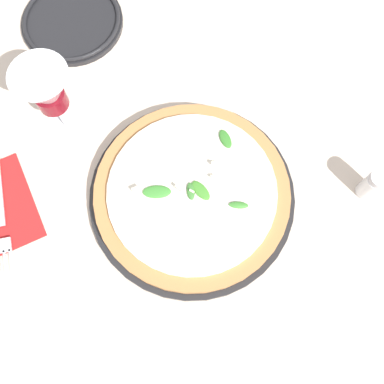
{
  "coord_description": "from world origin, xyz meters",
  "views": [
    {
      "loc": [
        0.18,
        -0.01,
        0.7
      ],
      "look_at": [
        -0.03,
        0.02,
        0.03
      ],
      "focal_mm": 42.0,
      "sensor_mm": 36.0,
      "label": 1
    }
  ],
  "objects_px": {
    "shaker_pepper": "(372,185)",
    "fork": "(0,209)",
    "pizza_arugula_main": "(192,195)",
    "wine_glass": "(48,93)",
    "side_plate_white": "(72,21)"
  },
  "relations": [
    {
      "from": "shaker_pepper",
      "to": "fork",
      "type": "bearing_deg",
      "value": -94.24
    },
    {
      "from": "wine_glass",
      "to": "shaker_pepper",
      "type": "distance_m",
      "value": 0.52
    },
    {
      "from": "wine_glass",
      "to": "shaker_pepper",
      "type": "xyz_separation_m",
      "value": [
        0.18,
        0.48,
        -0.08
      ]
    },
    {
      "from": "shaker_pepper",
      "to": "side_plate_white",
      "type": "bearing_deg",
      "value": -130.52
    },
    {
      "from": "pizza_arugula_main",
      "to": "wine_glass",
      "type": "bearing_deg",
      "value": -128.54
    },
    {
      "from": "wine_glass",
      "to": "fork",
      "type": "xyz_separation_m",
      "value": [
        0.14,
        -0.11,
        -0.1
      ]
    },
    {
      "from": "pizza_arugula_main",
      "to": "side_plate_white",
      "type": "distance_m",
      "value": 0.41
    },
    {
      "from": "pizza_arugula_main",
      "to": "shaker_pepper",
      "type": "distance_m",
      "value": 0.28
    },
    {
      "from": "pizza_arugula_main",
      "to": "fork",
      "type": "height_order",
      "value": "pizza_arugula_main"
    },
    {
      "from": "shaker_pepper",
      "to": "pizza_arugula_main",
      "type": "bearing_deg",
      "value": -95.25
    },
    {
      "from": "wine_glass",
      "to": "shaker_pepper",
      "type": "height_order",
      "value": "wine_glass"
    },
    {
      "from": "pizza_arugula_main",
      "to": "fork",
      "type": "relative_size",
      "value": 1.51
    },
    {
      "from": "wine_glass",
      "to": "side_plate_white",
      "type": "xyz_separation_m",
      "value": [
        -0.21,
        0.02,
        -0.1
      ]
    },
    {
      "from": "pizza_arugula_main",
      "to": "side_plate_white",
      "type": "bearing_deg",
      "value": -154.29
    },
    {
      "from": "pizza_arugula_main",
      "to": "side_plate_white",
      "type": "height_order",
      "value": "pizza_arugula_main"
    }
  ]
}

